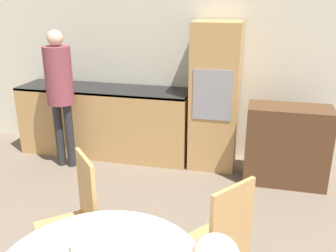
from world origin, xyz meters
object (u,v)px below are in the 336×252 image
oven_unit (215,96)px  bowl_far (87,245)px  chair_far_right (220,241)px  sideboard (287,145)px  chair_far_left (77,214)px  person_standing (60,85)px

oven_unit → bowl_far: 2.90m
chair_far_right → bowl_far: size_ratio=5.33×
sideboard → bowl_far: size_ratio=4.88×
chair_far_left → bowl_far: 0.68m
person_standing → bowl_far: (1.45, -2.36, -0.33)m
oven_unit → chair_far_right: oven_unit is taller
chair_far_right → person_standing: 2.92m
sideboard → chair_far_left: (-1.62, -2.02, 0.10)m
chair_far_left → person_standing: (-1.10, 1.81, 0.51)m
oven_unit → sideboard: oven_unit is taller
person_standing → oven_unit: bearing=15.6°
oven_unit → bowl_far: oven_unit is taller
chair_far_left → bowl_far: bearing=-9.3°
person_standing → bowl_far: bearing=-58.4°
bowl_far → person_standing: bearing=121.6°
oven_unit → bowl_far: (-0.38, -2.87, -0.16)m
sideboard → chair_far_right: chair_far_right is taller
sideboard → bowl_far: bearing=-116.2°
chair_far_left → chair_far_right: same height
chair_far_right → bowl_far: chair_far_right is taller
oven_unit → person_standing: oven_unit is taller
sideboard → person_standing: bearing=-175.7°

